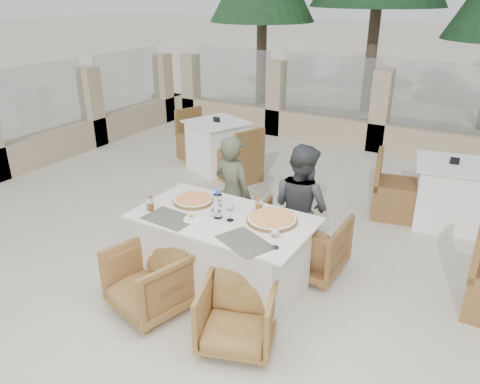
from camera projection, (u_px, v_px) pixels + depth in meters
The scene contains 24 objects.
ground at pixel (237, 286), 4.52m from camera, with size 80.00×80.00×0.00m, color beige.
sand_patch at pixel (453, 74), 15.56m from camera, with size 30.00×16.00×0.01m, color beige.
perimeter_wall_far at pixel (381, 105), 7.99m from camera, with size 10.00×0.34×1.60m, color tan, non-canonical shape.
perimeter_wall_left at pixel (44, 113), 7.48m from camera, with size 0.34×7.00×1.60m, color tan, non-canonical shape.
dining_table at pixel (223, 254), 4.32m from camera, with size 1.60×0.90×0.77m, color silver, non-canonical shape.
placemat_near_left at pixel (170, 218), 4.13m from camera, with size 0.45×0.30×0.00m, color #565249.
placemat_near_right at pixel (245, 242), 3.75m from camera, with size 0.45×0.30×0.00m, color #545148.
pizza_left at pixel (193, 200), 4.44m from camera, with size 0.38×0.38×0.05m, color #DA4A1D.
pizza_right at pixel (272, 219), 4.07m from camera, with size 0.45×0.45×0.06m, color #F25B21.
water_bottle at pixel (218, 204), 4.10m from camera, with size 0.08×0.08×0.27m, color #C0DDFC.
wine_glass_centre at pixel (215, 201), 4.25m from camera, with size 0.08×0.08×0.18m, color white, non-canonical shape.
wine_glass_near at pixel (230, 211), 4.06m from camera, with size 0.08×0.08×0.18m, color silver, non-canonical shape.
wine_glass_corner at pixel (275, 238), 3.63m from camera, with size 0.08×0.08×0.18m, color white, non-canonical shape.
beer_glass_left at pixel (150, 204), 4.27m from camera, with size 0.07×0.07×0.13m, color orange.
beer_glass_right at pixel (259, 204), 4.26m from camera, with size 0.07×0.07×0.13m, color orange.
olive_dish at pixel (192, 218), 4.10m from camera, with size 0.11×0.11×0.04m, color white, non-canonical shape.
armchair_far_left at pixel (240, 221), 5.18m from camera, with size 0.58×0.60×0.54m, color brown.
armchair_far_right at pixel (311, 244), 4.65m from camera, with size 0.65×0.67×0.61m, color brown.
armchair_near_left at pixel (150, 280), 4.09m from camera, with size 0.64×0.65×0.60m, color olive.
armchair_near_right at pixel (238, 315), 3.69m from camera, with size 0.58×0.60×0.54m, color olive.
diner_left at pixel (233, 194), 4.94m from camera, with size 0.47×0.31×1.28m, color #50553E.
diner_right at pixel (301, 208), 4.61m from camera, with size 0.63×0.49×1.31m, color #3D4043.
bg_table_a at pixel (217, 146), 7.28m from camera, with size 1.64×0.82×0.77m, color white, non-canonical shape.
bg_table_b at pixel (448, 194), 5.58m from camera, with size 1.64×0.82×0.77m, color white, non-canonical shape.
Camera 1 is at (1.95, -3.24, 2.64)m, focal length 35.00 mm.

